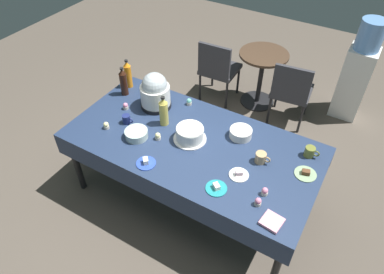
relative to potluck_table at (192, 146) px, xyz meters
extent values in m
plane|color=brown|center=(0.00, 0.00, -0.69)|extent=(9.00, 9.00, 0.00)
cube|color=navy|center=(0.00, 0.00, 0.04)|extent=(2.20, 1.10, 0.04)
cylinder|color=black|center=(-1.02, -0.47, -0.33)|extent=(0.06, 0.06, 0.71)
cylinder|color=black|center=(1.02, -0.47, -0.33)|extent=(0.06, 0.06, 0.71)
cylinder|color=black|center=(-1.02, 0.47, -0.33)|extent=(0.06, 0.06, 0.71)
cylinder|color=black|center=(1.02, 0.47, -0.33)|extent=(0.06, 0.06, 0.71)
cube|color=navy|center=(0.00, -0.55, -0.07)|extent=(2.20, 0.01, 0.18)
cube|color=navy|center=(0.00, 0.55, -0.07)|extent=(2.20, 0.01, 0.18)
cylinder|color=silver|center=(-0.03, 0.01, 0.07)|extent=(0.29, 0.29, 0.01)
cylinder|color=white|center=(-0.03, 0.01, 0.13)|extent=(0.24, 0.24, 0.11)
cylinder|color=white|center=(-0.03, 0.01, 0.19)|extent=(0.23, 0.23, 0.01)
cylinder|color=black|center=(-0.55, 0.25, 0.08)|extent=(0.29, 0.29, 0.04)
cylinder|color=white|center=(-0.55, 0.25, 0.19)|extent=(0.28, 0.28, 0.19)
sphere|color=#B2BCC1|center=(-0.55, 0.25, 0.31)|extent=(0.24, 0.24, 0.24)
cylinder|color=#B2C6BC|center=(-0.45, -0.20, 0.10)|extent=(0.20, 0.20, 0.07)
cylinder|color=silver|center=(0.33, 0.27, 0.10)|extent=(0.20, 0.20, 0.08)
cylinder|color=white|center=(0.51, -0.15, 0.07)|extent=(0.16, 0.16, 0.01)
cube|color=beige|center=(0.51, -0.15, 0.09)|extent=(0.07, 0.06, 0.04)
cylinder|color=#8CA87F|center=(0.96, 0.13, 0.07)|extent=(0.17, 0.17, 0.01)
cube|color=brown|center=(0.96, 0.13, 0.09)|extent=(0.07, 0.06, 0.04)
cylinder|color=teal|center=(0.42, -0.36, 0.07)|extent=(0.17, 0.17, 0.01)
cube|color=white|center=(0.42, -0.36, 0.09)|extent=(0.07, 0.07, 0.04)
cylinder|color=#2D4CB2|center=(-0.19, -0.42, 0.07)|extent=(0.16, 0.16, 0.01)
cube|color=white|center=(-0.19, -0.42, 0.09)|extent=(0.07, 0.07, 0.05)
cylinder|color=beige|center=(-0.29, 0.44, 0.08)|extent=(0.05, 0.05, 0.03)
sphere|color=#6BC6B2|center=(-0.29, 0.44, 0.11)|extent=(0.05, 0.05, 0.05)
cylinder|color=beige|center=(-0.78, 0.07, 0.08)|extent=(0.05, 0.05, 0.03)
sphere|color=pink|center=(-0.78, 0.07, 0.11)|extent=(0.05, 0.05, 0.05)
cylinder|color=beige|center=(0.75, -0.34, 0.08)|extent=(0.05, 0.05, 0.03)
sphere|color=pink|center=(0.75, -0.34, 0.11)|extent=(0.05, 0.05, 0.05)
cylinder|color=beige|center=(-0.75, -0.24, 0.08)|extent=(0.05, 0.05, 0.03)
sphere|color=beige|center=(-0.75, -0.24, 0.11)|extent=(0.05, 0.05, 0.05)
cylinder|color=beige|center=(-0.27, -0.13, 0.08)|extent=(0.05, 0.05, 0.03)
sphere|color=beige|center=(-0.27, -0.13, 0.11)|extent=(0.05, 0.05, 0.05)
cylinder|color=beige|center=(0.76, -0.22, 0.08)|extent=(0.05, 0.05, 0.03)
sphere|color=pink|center=(0.76, -0.22, 0.11)|extent=(0.05, 0.05, 0.05)
cylinder|color=gold|center=(-0.34, 0.08, 0.18)|extent=(0.08, 0.08, 0.23)
cone|color=gold|center=(-0.34, 0.08, 0.32)|extent=(0.07, 0.07, 0.05)
cylinder|color=black|center=(-0.34, 0.08, 0.35)|extent=(0.04, 0.04, 0.02)
cylinder|color=orange|center=(-0.98, 0.39, 0.18)|extent=(0.07, 0.07, 0.24)
cone|color=orange|center=(-0.98, 0.39, 0.33)|extent=(0.06, 0.06, 0.05)
cylinder|color=black|center=(-0.98, 0.39, 0.36)|extent=(0.03, 0.03, 0.02)
cylinder|color=#33190F|center=(-0.94, 0.26, 0.18)|extent=(0.07, 0.07, 0.24)
cone|color=#33190F|center=(-0.94, 0.26, 0.32)|extent=(0.07, 0.07, 0.05)
cylinder|color=black|center=(-0.94, 0.26, 0.36)|extent=(0.03, 0.03, 0.02)
cylinder|color=olive|center=(0.92, 0.34, 0.11)|extent=(0.08, 0.08, 0.09)
torus|color=olive|center=(0.97, 0.34, 0.11)|extent=(0.06, 0.01, 0.06)
cylinder|color=navy|center=(-0.64, -0.09, 0.10)|extent=(0.07, 0.07, 0.08)
torus|color=navy|center=(-0.59, -0.09, 0.11)|extent=(0.05, 0.01, 0.05)
cylinder|color=tan|center=(0.60, 0.07, 0.11)|extent=(0.09, 0.09, 0.09)
torus|color=tan|center=(0.66, 0.07, 0.11)|extent=(0.06, 0.01, 0.06)
cube|color=pink|center=(0.89, -0.43, 0.07)|extent=(0.16, 0.16, 0.02)
cube|color=#333338|center=(-0.55, 1.65, -0.26)|extent=(0.46, 0.46, 0.05)
cube|color=#333338|center=(-0.54, 1.45, -0.04)|extent=(0.42, 0.06, 0.40)
cylinder|color=black|center=(-0.37, 1.84, -0.49)|extent=(0.03, 0.03, 0.40)
cylinder|color=black|center=(-0.75, 1.83, -0.49)|extent=(0.03, 0.03, 0.40)
cylinder|color=black|center=(-0.35, 1.46, -0.49)|extent=(0.03, 0.03, 0.40)
cylinder|color=black|center=(-0.73, 1.45, -0.49)|extent=(0.03, 0.03, 0.40)
cube|color=#333338|center=(0.40, 1.65, -0.26)|extent=(0.48, 0.48, 0.05)
cube|color=#333338|center=(0.42, 1.45, -0.04)|extent=(0.42, 0.08, 0.40)
cylinder|color=black|center=(0.57, 1.85, -0.49)|extent=(0.03, 0.03, 0.40)
cylinder|color=black|center=(0.19, 1.82, -0.49)|extent=(0.03, 0.03, 0.40)
cylinder|color=black|center=(0.61, 1.48, -0.49)|extent=(0.03, 0.03, 0.40)
cylinder|color=black|center=(0.23, 1.44, -0.49)|extent=(0.03, 0.03, 0.40)
cylinder|color=#473323|center=(-0.05, 1.80, 0.02)|extent=(0.60, 0.60, 0.03)
cylinder|color=black|center=(-0.05, 1.80, -0.33)|extent=(0.06, 0.06, 0.67)
cylinder|color=black|center=(-0.05, 1.80, -0.68)|extent=(0.44, 0.44, 0.02)
cube|color=silver|center=(0.99, 2.14, -0.24)|extent=(0.32, 0.32, 0.90)
cylinder|color=#6699D8|center=(0.99, 2.14, 0.38)|extent=(0.28, 0.28, 0.34)
camera|label=1|loc=(1.13, -1.91, 2.15)|focal=32.94mm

